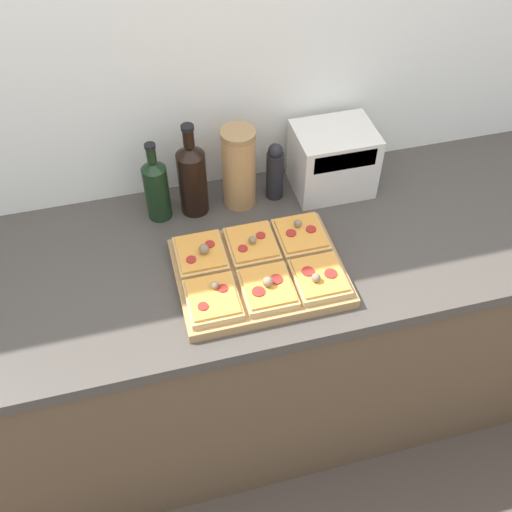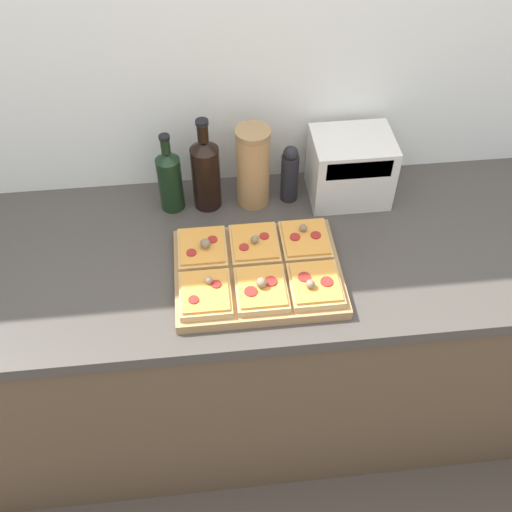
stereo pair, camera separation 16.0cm
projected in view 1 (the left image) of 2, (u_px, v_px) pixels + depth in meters
ground_plane at (274, 484)px, 2.12m from camera, size 12.00×12.00×0.00m
wall_back at (218, 68)px, 1.65m from camera, size 6.00×0.06×2.50m
kitchen_counter at (251, 340)px, 2.01m from camera, size 2.63×0.67×0.88m
cutting_board at (259, 273)px, 1.61m from camera, size 0.45×0.34×0.03m
pizza_slice_back_left at (201, 254)px, 1.62m from camera, size 0.13×0.15×0.06m
pizza_slice_back_center at (251, 244)px, 1.64m from camera, size 0.13×0.15×0.05m
pizza_slice_back_right at (301, 235)px, 1.67m from camera, size 0.13×0.15×0.05m
pizza_slice_front_left at (213, 299)px, 1.51m from camera, size 0.13×0.15×0.05m
pizza_slice_front_center at (267, 288)px, 1.54m from camera, size 0.13×0.15×0.06m
pizza_slice_front_right at (319, 278)px, 1.56m from camera, size 0.13×0.15×0.05m
olive_oil_bottle at (156, 188)px, 1.71m from camera, size 0.07×0.07×0.26m
wine_bottle at (192, 177)px, 1.72m from camera, size 0.08×0.08×0.30m
grain_jar_tall at (239, 168)px, 1.74m from camera, size 0.10×0.10×0.26m
pepper_mill at (275, 171)px, 1.78m from camera, size 0.05×0.05×0.19m
toaster_oven at (333, 160)px, 1.80m from camera, size 0.26×0.18×0.21m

